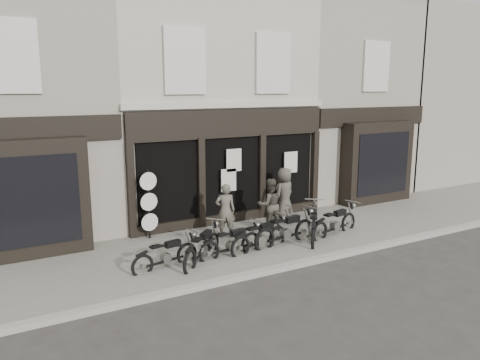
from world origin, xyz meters
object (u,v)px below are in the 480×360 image
motorcycle_0 (166,257)px  motorcycle_4 (286,233)px  motorcycle_2 (231,245)px  man_left (225,211)px  man_right (284,194)px  advert_sign_post (149,207)px  motorcycle_1 (202,250)px  motorcycle_6 (335,225)px  motorcycle_5 (314,227)px  man_centre (270,205)px  motorcycle_3 (260,240)px

motorcycle_0 → motorcycle_4: (3.70, 0.02, 0.07)m
motorcycle_2 → motorcycle_0: bearing=172.7°
motorcycle_0 → man_left: man_left is taller
motorcycle_4 → man_right: (1.34, 2.02, 0.60)m
motorcycle_4 → advert_sign_post: advert_sign_post is taller
motorcycle_2 → man_right: size_ratio=1.10×
motorcycle_0 → man_right: man_right is taller
motorcycle_1 → advert_sign_post: size_ratio=0.79×
motorcycle_6 → motorcycle_4: bearing=165.3°
motorcycle_5 → man_centre: size_ratio=1.15×
motorcycle_3 → motorcycle_6: (2.75, 0.03, 0.01)m
motorcycle_6 → man_centre: man_centre is taller
man_left → man_centre: man_centre is taller
motorcycle_2 → motorcycle_6: (3.67, 0.02, 0.03)m
motorcycle_5 → motorcycle_4: bearing=129.9°
motorcycle_1 → man_centre: (2.99, 1.39, 0.55)m
motorcycle_4 → motorcycle_1: bearing=174.3°
man_left → motorcycle_1: bearing=66.2°
man_left → man_right: 2.68m
man_centre → advert_sign_post: advert_sign_post is taller
motorcycle_0 → man_right: 5.48m
man_centre → man_left: bearing=8.4°
motorcycle_2 → man_right: (3.18, 2.08, 0.65)m
man_left → man_right: size_ratio=0.91×
man_left → man_right: bearing=-145.3°
motorcycle_5 → man_right: size_ratio=1.06×
motorcycle_0 → motorcycle_6: size_ratio=0.90×
motorcycle_5 → advert_sign_post: (-4.36, 2.37, 0.65)m
motorcycle_0 → motorcycle_1: 0.99m
motorcycle_4 → man_left: size_ratio=1.37×
motorcycle_2 → man_left: 1.65m
motorcycle_5 → advert_sign_post: bearing=100.6°
motorcycle_3 → motorcycle_6: motorcycle_6 is taller
man_right → motorcycle_1: bearing=6.0°
advert_sign_post → motorcycle_0: bearing=-106.3°
motorcycle_3 → man_right: bearing=31.6°
motorcycle_2 → man_right: 3.86m
man_right → advert_sign_post: 4.67m
motorcycle_2 → motorcycle_6: motorcycle_6 is taller
motorcycle_1 → motorcycle_2: 0.87m
motorcycle_3 → motorcycle_5: bearing=-8.7°
motorcycle_3 → man_centre: size_ratio=1.24×
man_left → man_centre: (1.54, -0.08, 0.01)m
motorcycle_1 → man_left: (1.45, 1.46, 0.54)m
motorcycle_1 → man_left: man_left is taller
motorcycle_3 → advert_sign_post: (-2.40, 2.46, 0.69)m
man_centre → man_right: 1.28m
motorcycle_2 → man_right: man_right is taller
motorcycle_5 → motorcycle_0: bearing=129.5°
motorcycle_5 → motorcycle_3: bearing=131.6°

